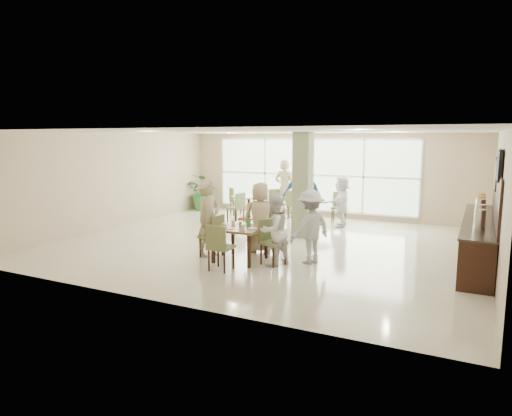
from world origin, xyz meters
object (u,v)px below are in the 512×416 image
at_px(potted_plant, 204,192).
at_px(adult_b, 342,201).
at_px(buffet_counter, 479,237).
at_px(main_table, 240,231).
at_px(adult_standing, 285,188).
at_px(teen_far, 260,217).
at_px(teen_right, 274,230).
at_px(round_table_left, 249,201).
at_px(teen_left, 209,219).
at_px(teen_standing, 310,227).
at_px(adult_a, 302,196).
at_px(round_table_right, 314,205).

relative_size(potted_plant, adult_b, 0.88).
bearing_deg(buffet_counter, main_table, -154.53).
bearing_deg(adult_standing, potted_plant, -1.12).
relative_size(teen_far, teen_right, 1.10).
xyz_separation_m(round_table_left, teen_left, (1.40, -4.68, 0.25)).
xyz_separation_m(teen_left, teen_right, (1.64, -0.06, -0.09)).
bearing_deg(teen_far, round_table_left, -81.65).
relative_size(round_table_left, teen_standing, 0.75).
distance_m(potted_plant, adult_standing, 3.23).
relative_size(teen_far, adult_a, 0.85).
relative_size(round_table_left, adult_b, 0.77).
bearing_deg(adult_b, buffet_counter, 47.82).
bearing_deg(teen_right, teen_left, -72.09).
distance_m(potted_plant, teen_right, 7.69).
bearing_deg(adult_b, potted_plant, -106.33).
relative_size(buffet_counter, teen_right, 3.14).
bearing_deg(adult_a, buffet_counter, -24.39).
relative_size(main_table, teen_far, 0.62).
bearing_deg(teen_right, potted_plant, -116.25).
bearing_deg(main_table, adult_standing, 103.21).
bearing_deg(teen_standing, main_table, -42.65).
bearing_deg(round_table_left, teen_left, -73.31).
relative_size(teen_right, adult_standing, 0.77).
distance_m(buffet_counter, adult_a, 5.03).
bearing_deg(teen_far, round_table_right, -111.39).
height_order(round_table_right, potted_plant, potted_plant).
height_order(main_table, adult_standing, adult_standing).
distance_m(round_table_right, teen_right, 4.91).
relative_size(round_table_right, adult_b, 0.73).
bearing_deg(potted_plant, teen_left, -56.22).
height_order(buffet_counter, adult_a, buffet_counter).
xyz_separation_m(round_table_left, adult_a, (2.17, -0.81, 0.38)).
height_order(buffet_counter, adult_standing, buffet_counter).
relative_size(main_table, adult_standing, 0.52).
bearing_deg(adult_b, teen_far, -19.83).
xyz_separation_m(round_table_left, round_table_right, (2.23, 0.10, -0.01)).
bearing_deg(main_table, teen_far, 86.08).
distance_m(round_table_left, potted_plant, 2.42).
distance_m(round_table_right, teen_far, 3.97).
relative_size(adult_a, adult_standing, 0.99).
bearing_deg(teen_right, round_table_left, -127.28).
bearing_deg(adult_b, adult_a, -57.08).
xyz_separation_m(round_table_left, teen_far, (2.30, -3.87, 0.23)).
relative_size(round_table_right, teen_right, 0.74).
relative_size(round_table_left, teen_right, 0.78).
bearing_deg(round_table_left, main_table, -64.64).
xyz_separation_m(round_table_right, teen_standing, (1.42, -4.33, 0.21)).
xyz_separation_m(teen_left, teen_standing, (2.25, 0.45, -0.06)).
bearing_deg(adult_a, round_table_left, 155.27).
distance_m(teen_left, teen_far, 1.21).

